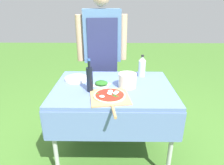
% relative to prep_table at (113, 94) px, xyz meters
% --- Properties ---
extents(ground_plane, '(12.00, 12.00, 0.00)m').
position_rel_prep_table_xyz_m(ground_plane, '(0.00, 0.00, -0.70)').
color(ground_plane, '#477A2D').
extents(prep_table, '(1.17, 0.87, 0.79)m').
position_rel_prep_table_xyz_m(prep_table, '(0.00, 0.00, 0.00)').
color(prep_table, '#607AB7').
rests_on(prep_table, ground).
extents(person_cook, '(0.63, 0.26, 1.69)m').
position_rel_prep_table_xyz_m(person_cook, '(-0.15, 0.71, 0.29)').
color(person_cook, '#4C4C51').
rests_on(person_cook, ground).
extents(pizza_on_peel, '(0.38, 0.53, 0.05)m').
position_rel_prep_table_xyz_m(pizza_on_peel, '(-0.03, -0.25, 0.10)').
color(pizza_on_peel, tan).
rests_on(pizza_on_peel, prep_table).
extents(oil_bottle, '(0.06, 0.06, 0.31)m').
position_rel_prep_table_xyz_m(oil_bottle, '(-0.21, -0.11, 0.21)').
color(oil_bottle, black).
rests_on(oil_bottle, prep_table).
extents(water_bottle, '(0.08, 0.08, 0.24)m').
position_rel_prep_table_xyz_m(water_bottle, '(0.31, 0.29, 0.20)').
color(water_bottle, silver).
rests_on(water_bottle, prep_table).
extents(herb_container, '(0.19, 0.19, 0.04)m').
position_rel_prep_table_xyz_m(herb_container, '(-0.12, 0.03, 0.11)').
color(herb_container, silver).
rests_on(herb_container, prep_table).
extents(mixing_tub, '(0.17, 0.17, 0.14)m').
position_rel_prep_table_xyz_m(mixing_tub, '(0.14, -0.01, 0.15)').
color(mixing_tub, silver).
rests_on(mixing_tub, prep_table).
extents(plate_stack, '(0.24, 0.24, 0.03)m').
position_rel_prep_table_xyz_m(plate_stack, '(-0.39, 0.15, 0.10)').
color(plate_stack, white).
rests_on(plate_stack, prep_table).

